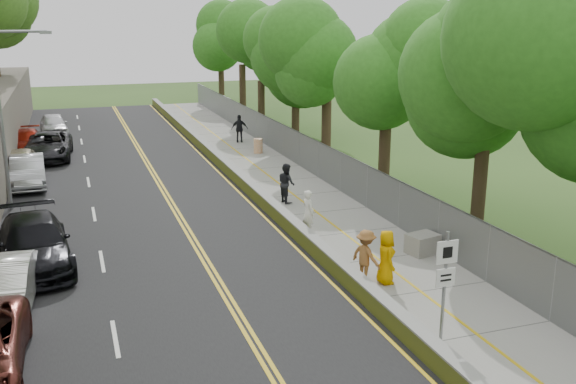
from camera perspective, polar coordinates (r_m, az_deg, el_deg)
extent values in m
plane|color=#33511E|center=(20.02, 6.19, -9.75)|extent=(140.00, 140.00, 0.00)
cube|color=black|center=(32.56, -13.96, -0.16)|extent=(11.20, 66.00, 0.04)
cube|color=gray|center=(34.10, -0.56, 1.01)|extent=(4.20, 66.00, 0.05)
cube|color=#BDD731|center=(33.40, -4.31, 1.14)|extent=(0.42, 66.00, 0.60)
cube|color=slate|center=(34.57, 2.74, 2.85)|extent=(0.04, 66.00, 2.00)
cylinder|color=gray|center=(30.81, -24.15, 5.67)|extent=(0.18, 0.18, 8.00)
cylinder|color=gray|center=(30.41, -22.83, 13.02)|extent=(2.30, 0.13, 0.13)
cube|color=gray|center=(30.37, -20.74, 13.13)|extent=(0.50, 0.22, 0.14)
cylinder|color=gray|center=(17.46, 13.70, -8.26)|extent=(0.09, 0.09, 3.10)
cube|color=white|center=(17.07, 13.97, -5.21)|extent=(0.62, 0.04, 0.62)
cube|color=white|center=(17.32, 13.82, -7.38)|extent=(0.56, 0.04, 0.50)
cylinder|color=orange|center=(40.94, -2.67, 4.12)|extent=(0.57, 0.57, 0.93)
cube|color=gray|center=(24.09, 11.88, -4.52)|extent=(1.25, 1.04, 0.73)
imported|color=white|center=(20.69, -24.05, -7.80)|extent=(1.92, 4.71, 1.52)
imported|color=black|center=(23.93, -21.64, -4.29)|extent=(2.88, 5.92, 1.66)
imported|color=tan|center=(37.58, -22.72, 2.36)|extent=(1.80, 4.44, 1.51)
imported|color=#A8ABAF|center=(35.40, -22.13, 1.72)|extent=(1.86, 4.78, 1.55)
imported|color=black|center=(41.81, -20.55, 3.85)|extent=(2.98, 5.89, 1.60)
imported|color=maroon|center=(44.30, -22.25, 4.17)|extent=(2.16, 5.00, 1.44)
imported|color=silver|center=(50.25, -20.12, 5.65)|extent=(2.16, 4.70, 1.56)
imported|color=#D79500|center=(21.08, 8.70, -5.73)|extent=(0.65, 0.93, 1.80)
imported|color=white|center=(25.32, 1.82, -1.87)|extent=(0.52, 0.72, 1.85)
imported|color=black|center=(29.84, -0.14, 0.80)|extent=(0.82, 0.99, 1.85)
imported|color=#96602F|center=(21.13, 6.93, -5.66)|extent=(1.03, 1.30, 1.76)
imported|color=black|center=(44.51, -4.32, 5.63)|extent=(1.20, 0.73, 1.90)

